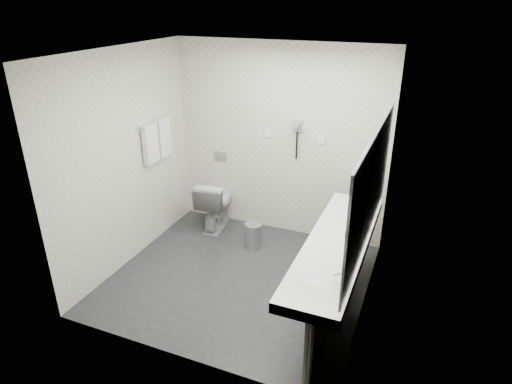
% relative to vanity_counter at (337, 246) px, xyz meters
% --- Properties ---
extents(floor, '(2.80, 2.80, 0.00)m').
position_rel_vanity_counter_xyz_m(floor, '(-1.12, 0.20, -0.80)').
color(floor, '#252529').
rests_on(floor, ground).
extents(ceiling, '(2.80, 2.80, 0.00)m').
position_rel_vanity_counter_xyz_m(ceiling, '(-1.12, 0.20, 1.70)').
color(ceiling, white).
rests_on(ceiling, wall_back).
extents(wall_back, '(2.80, 0.00, 2.80)m').
position_rel_vanity_counter_xyz_m(wall_back, '(-1.12, 1.50, 0.45)').
color(wall_back, silver).
rests_on(wall_back, floor).
extents(wall_front, '(2.80, 0.00, 2.80)m').
position_rel_vanity_counter_xyz_m(wall_front, '(-1.12, -1.10, 0.45)').
color(wall_front, silver).
rests_on(wall_front, floor).
extents(wall_left, '(0.00, 2.60, 2.60)m').
position_rel_vanity_counter_xyz_m(wall_left, '(-2.52, 0.20, 0.45)').
color(wall_left, silver).
rests_on(wall_left, floor).
extents(wall_right, '(0.00, 2.60, 2.60)m').
position_rel_vanity_counter_xyz_m(wall_right, '(0.27, 0.20, 0.45)').
color(wall_right, silver).
rests_on(wall_right, floor).
extents(vanity_counter, '(0.55, 2.20, 0.10)m').
position_rel_vanity_counter_xyz_m(vanity_counter, '(0.00, 0.00, 0.00)').
color(vanity_counter, white).
rests_on(vanity_counter, floor).
extents(vanity_panel, '(0.03, 2.15, 0.75)m').
position_rel_vanity_counter_xyz_m(vanity_panel, '(0.02, 0.00, -0.42)').
color(vanity_panel, gray).
rests_on(vanity_panel, floor).
extents(vanity_post_near, '(0.06, 0.06, 0.75)m').
position_rel_vanity_counter_xyz_m(vanity_post_near, '(0.05, -1.04, -0.42)').
color(vanity_post_near, silver).
rests_on(vanity_post_near, floor).
extents(vanity_post_far, '(0.06, 0.06, 0.75)m').
position_rel_vanity_counter_xyz_m(vanity_post_far, '(0.05, 1.04, -0.42)').
color(vanity_post_far, silver).
rests_on(vanity_post_far, floor).
extents(mirror, '(0.02, 2.20, 1.05)m').
position_rel_vanity_counter_xyz_m(mirror, '(0.26, 0.00, 0.65)').
color(mirror, '#B2BCC6').
rests_on(mirror, wall_right).
extents(basin_near, '(0.40, 0.31, 0.05)m').
position_rel_vanity_counter_xyz_m(basin_near, '(0.00, -0.65, 0.04)').
color(basin_near, white).
rests_on(basin_near, vanity_counter).
extents(basin_far, '(0.40, 0.31, 0.05)m').
position_rel_vanity_counter_xyz_m(basin_far, '(0.00, 0.65, 0.04)').
color(basin_far, white).
rests_on(basin_far, vanity_counter).
extents(faucet_near, '(0.04, 0.04, 0.15)m').
position_rel_vanity_counter_xyz_m(faucet_near, '(0.19, -0.65, 0.12)').
color(faucet_near, silver).
rests_on(faucet_near, vanity_counter).
extents(faucet_far, '(0.04, 0.04, 0.15)m').
position_rel_vanity_counter_xyz_m(faucet_far, '(0.19, 0.65, 0.12)').
color(faucet_far, silver).
rests_on(faucet_far, vanity_counter).
extents(soap_bottle_a, '(0.05, 0.05, 0.10)m').
position_rel_vanity_counter_xyz_m(soap_bottle_a, '(0.07, 0.11, 0.10)').
color(soap_bottle_a, white).
rests_on(soap_bottle_a, vanity_counter).
extents(glass_left, '(0.07, 0.07, 0.11)m').
position_rel_vanity_counter_xyz_m(glass_left, '(0.22, 0.32, 0.10)').
color(glass_left, silver).
rests_on(glass_left, vanity_counter).
extents(glass_right, '(0.07, 0.07, 0.12)m').
position_rel_vanity_counter_xyz_m(glass_right, '(0.08, 0.40, 0.11)').
color(glass_right, silver).
rests_on(glass_right, vanity_counter).
extents(toilet, '(0.48, 0.74, 0.71)m').
position_rel_vanity_counter_xyz_m(toilet, '(-1.94, 1.21, -0.45)').
color(toilet, white).
rests_on(toilet, floor).
extents(flush_plate, '(0.18, 0.02, 0.12)m').
position_rel_vanity_counter_xyz_m(flush_plate, '(-1.98, 1.49, 0.15)').
color(flush_plate, '#B2B5BA').
rests_on(flush_plate, wall_back).
extents(pedal_bin, '(0.27, 0.27, 0.31)m').
position_rel_vanity_counter_xyz_m(pedal_bin, '(-1.24, 0.91, -0.65)').
color(pedal_bin, '#B2B5BA').
rests_on(pedal_bin, floor).
extents(bin_lid, '(0.22, 0.22, 0.02)m').
position_rel_vanity_counter_xyz_m(bin_lid, '(-1.24, 0.91, -0.48)').
color(bin_lid, '#B2B5BA').
rests_on(bin_lid, pedal_bin).
extents(towel_rail, '(0.02, 0.62, 0.02)m').
position_rel_vanity_counter_xyz_m(towel_rail, '(-2.47, 0.75, 0.75)').
color(towel_rail, silver).
rests_on(towel_rail, wall_left).
extents(towel_near, '(0.07, 0.24, 0.48)m').
position_rel_vanity_counter_xyz_m(towel_near, '(-2.46, 0.61, 0.53)').
color(towel_near, white).
rests_on(towel_near, towel_rail).
extents(towel_far, '(0.07, 0.24, 0.48)m').
position_rel_vanity_counter_xyz_m(towel_far, '(-2.46, 0.89, 0.53)').
color(towel_far, white).
rests_on(towel_far, towel_rail).
extents(dryer_cradle, '(0.10, 0.04, 0.14)m').
position_rel_vanity_counter_xyz_m(dryer_cradle, '(-0.88, 1.47, 0.70)').
color(dryer_cradle, gray).
rests_on(dryer_cradle, wall_back).
extents(dryer_barrel, '(0.08, 0.14, 0.08)m').
position_rel_vanity_counter_xyz_m(dryer_barrel, '(-0.88, 1.40, 0.73)').
color(dryer_barrel, gray).
rests_on(dryer_barrel, dryer_cradle).
extents(dryer_cord, '(0.02, 0.02, 0.35)m').
position_rel_vanity_counter_xyz_m(dryer_cord, '(-0.88, 1.46, 0.45)').
color(dryer_cord, black).
rests_on(dryer_cord, dryer_cradle).
extents(switch_plate_a, '(0.09, 0.02, 0.09)m').
position_rel_vanity_counter_xyz_m(switch_plate_a, '(-1.27, 1.49, 0.55)').
color(switch_plate_a, white).
rests_on(switch_plate_a, wall_back).
extents(switch_plate_b, '(0.09, 0.02, 0.09)m').
position_rel_vanity_counter_xyz_m(switch_plate_b, '(-0.57, 1.49, 0.55)').
color(switch_plate_b, white).
rests_on(switch_plate_b, wall_back).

